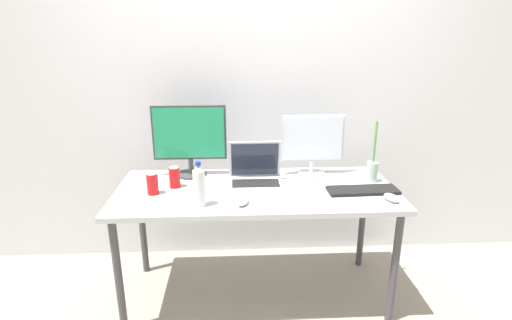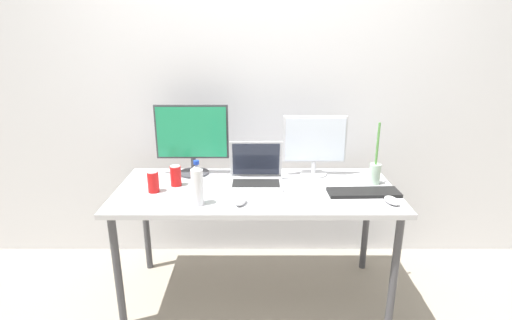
# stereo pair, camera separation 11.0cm
# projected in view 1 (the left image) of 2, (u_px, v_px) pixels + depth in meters

# --- Properties ---
(ground_plane) EXTENTS (16.00, 16.00, 0.00)m
(ground_plane) POSITION_uv_depth(u_px,v_px,m) (256.00, 293.00, 2.62)
(ground_plane) COLOR gray
(wall_back) EXTENTS (7.00, 0.08, 2.60)m
(wall_back) POSITION_uv_depth(u_px,v_px,m) (252.00, 82.00, 2.78)
(wall_back) COLOR silver
(wall_back) RESTS_ON ground
(work_desk) EXTENTS (1.67, 0.72, 0.74)m
(work_desk) POSITION_uv_depth(u_px,v_px,m) (256.00, 198.00, 2.41)
(work_desk) COLOR #424247
(work_desk) RESTS_ON ground
(monitor_left) EXTENTS (0.47, 0.20, 0.46)m
(monitor_left) POSITION_uv_depth(u_px,v_px,m) (190.00, 138.00, 2.54)
(monitor_left) COLOR #38383D
(monitor_left) RESTS_ON work_desk
(monitor_center) EXTENTS (0.40, 0.17, 0.39)m
(monitor_center) POSITION_uv_depth(u_px,v_px,m) (312.00, 143.00, 2.57)
(monitor_center) COLOR silver
(monitor_center) RESTS_ON work_desk
(laptop_silver) EXTENTS (0.32, 0.25, 0.26)m
(laptop_silver) POSITION_uv_depth(u_px,v_px,m) (256.00, 174.00, 2.46)
(laptop_silver) COLOR silver
(laptop_silver) RESTS_ON work_desk
(keyboard_main) EXTENTS (0.42, 0.15, 0.02)m
(keyboard_main) POSITION_uv_depth(u_px,v_px,m) (363.00, 190.00, 2.34)
(keyboard_main) COLOR black
(keyboard_main) RESTS_ON work_desk
(mouse_by_keyboard) EXTENTS (0.09, 0.12, 0.04)m
(mouse_by_keyboard) POSITION_uv_depth(u_px,v_px,m) (391.00, 198.00, 2.21)
(mouse_by_keyboard) COLOR silver
(mouse_by_keyboard) RESTS_ON work_desk
(mouse_by_laptop) EXTENTS (0.08, 0.12, 0.04)m
(mouse_by_laptop) POSITION_uv_depth(u_px,v_px,m) (243.00, 201.00, 2.17)
(mouse_by_laptop) COLOR silver
(mouse_by_laptop) RESTS_ON work_desk
(water_bottle) EXTENTS (0.07, 0.07, 0.25)m
(water_bottle) POSITION_uv_depth(u_px,v_px,m) (199.00, 186.00, 2.12)
(water_bottle) COLOR silver
(water_bottle) RESTS_ON work_desk
(soda_can_near_keyboard) EXTENTS (0.07, 0.07, 0.13)m
(soda_can_near_keyboard) POSITION_uv_depth(u_px,v_px,m) (175.00, 177.00, 2.40)
(soda_can_near_keyboard) COLOR red
(soda_can_near_keyboard) RESTS_ON work_desk
(soda_can_by_laptop) EXTENTS (0.07, 0.07, 0.13)m
(soda_can_by_laptop) POSITION_uv_depth(u_px,v_px,m) (152.00, 184.00, 2.29)
(soda_can_by_laptop) COLOR red
(soda_can_by_laptop) RESTS_ON work_desk
(bamboo_vase) EXTENTS (0.07, 0.07, 0.39)m
(bamboo_vase) POSITION_uv_depth(u_px,v_px,m) (372.00, 170.00, 2.48)
(bamboo_vase) COLOR #B2D1B7
(bamboo_vase) RESTS_ON work_desk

